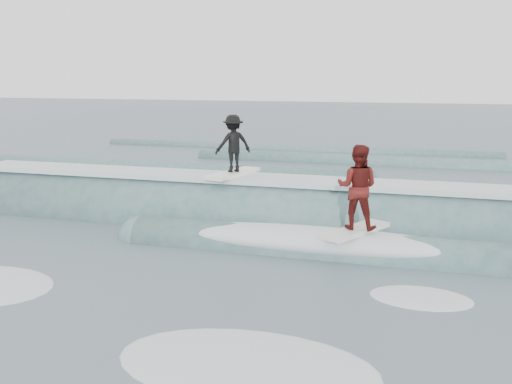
# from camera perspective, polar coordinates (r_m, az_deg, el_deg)

# --- Properties ---
(ground) EXTENTS (160.00, 160.00, 0.00)m
(ground) POSITION_cam_1_polar(r_m,az_deg,el_deg) (10.18, -8.67, -11.94)
(ground) COLOR #374650
(ground) RESTS_ON ground
(breaking_wave) EXTENTS (20.98, 4.03, 2.51)m
(breaking_wave) POSITION_cam_1_polar(r_m,az_deg,el_deg) (15.49, 1.58, -3.39)
(breaking_wave) COLOR #385E5E
(breaking_wave) RESTS_ON ground
(surfer_black) EXTENTS (1.15, 2.07, 1.67)m
(surfer_black) POSITION_cam_1_polar(r_m,az_deg,el_deg) (15.69, -2.30, 4.56)
(surfer_black) COLOR white
(surfer_black) RESTS_ON ground
(surfer_red) EXTENTS (1.43, 2.02, 2.00)m
(surfer_red) POSITION_cam_1_polar(r_m,az_deg,el_deg) (12.87, 10.09, 0.15)
(surfer_red) COLOR silver
(surfer_red) RESTS_ON ground
(whitewater) EXTENTS (12.50, 7.82, 0.10)m
(whitewater) POSITION_cam_1_polar(r_m,az_deg,el_deg) (9.50, -10.60, -13.81)
(whitewater) COLOR silver
(whitewater) RESTS_ON ground
(far_swells) EXTENTS (35.04, 8.65, 0.80)m
(far_swells) POSITION_cam_1_polar(r_m,az_deg,el_deg) (27.00, 3.98, 2.97)
(far_swells) COLOR #385E5E
(far_swells) RESTS_ON ground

